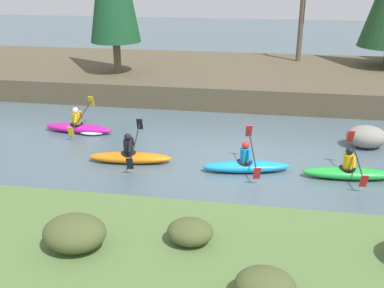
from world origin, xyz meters
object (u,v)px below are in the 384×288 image
(kayaker_far_back, at_px, (81,128))
(boulder_midstream, at_px, (366,137))
(kayaker_lead, at_px, (349,172))
(kayaker_trailing, at_px, (131,156))
(kayaker_middle, at_px, (247,165))

(kayaker_far_back, bearing_deg, boulder_midstream, 4.36)
(kayaker_lead, bearing_deg, kayaker_trailing, 175.22)
(kayaker_lead, relative_size, kayaker_trailing, 1.00)
(kayaker_lead, height_order, kayaker_far_back, same)
(kayaker_lead, relative_size, boulder_midstream, 2.02)
(kayaker_trailing, height_order, kayaker_far_back, same)
(kayaker_trailing, distance_m, kayaker_far_back, 3.64)
(kayaker_far_back, bearing_deg, kayaker_trailing, -38.83)
(kayaker_lead, distance_m, kayaker_far_back, 9.84)
(kayaker_middle, relative_size, boulder_midstream, 2.03)
(kayaker_middle, xyz_separation_m, kayaker_far_back, (-6.46, 2.51, -0.02))
(kayaker_lead, xyz_separation_m, kayaker_trailing, (-6.81, 0.07, 0.00))
(kayaker_middle, relative_size, kayaker_far_back, 1.00)
(kayaker_trailing, bearing_deg, kayaker_middle, -7.11)
(kayaker_far_back, bearing_deg, kayaker_lead, -11.70)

